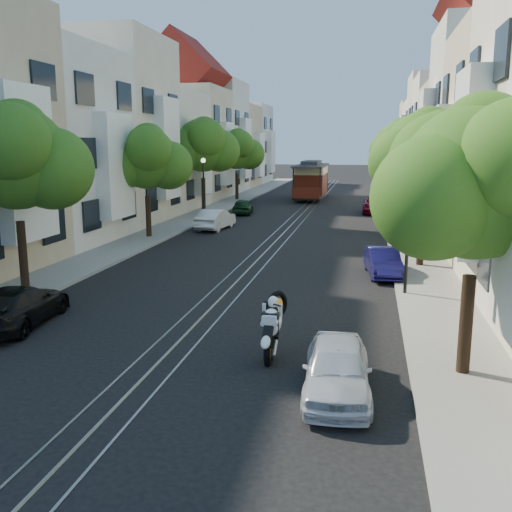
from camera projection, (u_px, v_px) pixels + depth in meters
The scene contains 27 objects.
ground at pixel (304, 212), 44.38m from camera, with size 200.00×200.00×0.00m, color black.
sidewalk_east at pixel (399, 214), 42.99m from camera, with size 2.50×80.00×0.12m, color gray.
sidewalk_west at pixel (214, 209), 45.75m from camera, with size 2.50×80.00×0.12m, color gray.
rail_left at pixel (297, 212), 44.48m from camera, with size 0.06×80.00×0.02m, color gray.
rail_slot at pixel (304, 212), 44.38m from camera, with size 0.06×80.00×0.02m, color gray.
rail_right at pixel (311, 212), 44.27m from camera, with size 0.06×80.00×0.02m, color gray.
lane_line at pixel (304, 212), 44.38m from camera, with size 0.08×80.00×0.01m, color tan.
townhouses_east at pixel (469, 145), 41.03m from camera, with size 7.75×72.00×12.00m.
townhouses_west at pixel (157, 146), 45.56m from camera, with size 7.75×72.00×11.76m.
tree_e_a at pixel (479, 185), 12.29m from camera, with size 4.72×3.87×6.27m.
tree_e_b at pixel (427, 157), 23.77m from camera, with size 4.93×4.08×6.68m.
tree_e_c at pixel (410, 155), 34.38m from camera, with size 4.84×3.99×6.52m.
tree_e_d at pixel (401, 149), 44.91m from camera, with size 5.01×4.16×6.85m.
tree_w_a at pixel (16, 160), 19.77m from camera, with size 4.93×4.08×6.68m.
tree_w_b at pixel (147, 160), 31.38m from camera, with size 4.72×3.87×6.27m.
tree_w_c at pixel (203, 146), 41.84m from camera, with size 5.13×4.28×7.09m.
tree_w_d at pixel (237, 151), 52.51m from camera, with size 4.84×3.99×6.52m.
lamp_east at pixel (409, 216), 19.53m from camera, with size 0.32×0.32×4.16m.
lamp_west at pixel (204, 179), 39.25m from camera, with size 0.32×0.32×4.16m.
sportbike_rider at pixel (272, 323), 14.24m from camera, with size 0.53×2.04×1.59m.
cable_car at pixel (311, 179), 54.10m from camera, with size 2.76×8.68×3.33m.
parked_car_e_near at pixel (337, 369), 12.09m from camera, with size 1.41×3.51×1.20m, color silver.
parked_car_e_mid at pixel (383, 262), 23.03m from camera, with size 1.19×3.42×1.13m, color #0F0C3F.
parked_car_e_far at pixel (377, 205), 43.58m from camera, with size 2.14×4.65×1.29m, color maroon.
parked_car_w_near at pixel (18, 306), 16.73m from camera, with size 1.68×4.14×1.20m, color black.
parked_car_w_mid at pixel (215, 219), 35.48m from camera, with size 1.36×3.89×1.28m, color silver.
parked_car_w_far at pixel (243, 206), 43.14m from camera, with size 1.36×3.38×1.15m, color #16371B.
Camera 1 is at (4.92, -16.08, 5.30)m, focal length 40.00 mm.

